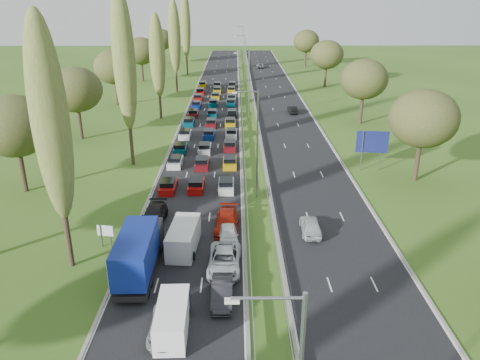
{
  "coord_description": "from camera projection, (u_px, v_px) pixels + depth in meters",
  "views": [
    {
      "loc": [
        2.26,
        -4.79,
        21.06
      ],
      "look_at": [
        2.66,
        44.43,
        1.5
      ],
      "focal_mm": 35.0,
      "sensor_mm": 36.0,
      "label": 1
    }
  ],
  "objects": [
    {
      "name": "white_van_front",
      "position": [
        173.0,
        317.0,
        31.19
      ],
      "size": [
        2.02,
        5.14,
        2.07
      ],
      "rotation": [
        0.0,
        0.0,
        0.02
      ],
      "color": "white",
      "rests_on": "near_carriageway"
    },
    {
      "name": "poplar_row",
      "position": [
        146.0,
        56.0,
        70.9
      ],
      "size": [
        2.8,
        127.8,
        22.44
      ],
      "color": "#2D2116",
      "rests_on": "ground"
    },
    {
      "name": "near_carriageway",
      "position": [
        213.0,
        114.0,
        88.86
      ],
      "size": [
        10.5,
        215.0,
        0.04
      ],
      "primitive_type": "cube",
      "color": "black",
      "rests_on": "ground"
    },
    {
      "name": "white_van_rear",
      "position": [
        184.0,
        236.0,
        41.32
      ],
      "size": [
        2.24,
        5.71,
        2.29
      ],
      "rotation": [
        0.0,
        0.0,
        -0.08
      ],
      "color": "silver",
      "rests_on": "near_carriageway"
    },
    {
      "name": "near_car_9",
      "position": [
        222.0,
        292.0,
        34.25
      ],
      "size": [
        1.56,
        4.44,
        1.46
      ],
      "primitive_type": "imported",
      "rotation": [
        0.0,
        0.0,
        0.0
      ],
      "color": "black",
      "rests_on": "near_carriageway"
    },
    {
      "name": "near_car_10",
      "position": [
        224.0,
        260.0,
        38.25
      ],
      "size": [
        2.79,
        5.74,
        1.57
      ],
      "primitive_type": "imported",
      "rotation": [
        0.0,
        0.0,
        -0.03
      ],
      "color": "#B7BEC2",
      "rests_on": "near_carriageway"
    },
    {
      "name": "near_car_11",
      "position": [
        227.0,
        221.0,
        44.83
      ],
      "size": [
        2.44,
        5.52,
        1.57
      ],
      "primitive_type": "imported",
      "rotation": [
        0.0,
        0.0,
        -0.04
      ],
      "color": "#9F1909",
      "rests_on": "near_carriageway"
    },
    {
      "name": "far_car_2",
      "position": [
        260.0,
        65.0,
        144.45
      ],
      "size": [
        2.49,
        5.13,
        1.41
      ],
      "primitive_type": "imported",
      "rotation": [
        0.0,
        0.0,
        3.17
      ],
      "color": "slate",
      "rests_on": "far_carriageway"
    },
    {
      "name": "far_car_0",
      "position": [
        311.0,
        226.0,
        44.09
      ],
      "size": [
        1.91,
        4.5,
        1.52
      ],
      "primitive_type": "imported",
      "rotation": [
        0.0,
        0.0,
        3.12
      ],
      "color": "#B3BABE",
      "rests_on": "far_carriageway"
    },
    {
      "name": "info_sign",
      "position": [
        105.0,
        233.0,
        41.47
      ],
      "size": [
        1.5,
        0.34,
        2.1
      ],
      "color": "gray",
      "rests_on": "ground"
    },
    {
      "name": "far_carriageway",
      "position": [
        283.0,
        113.0,
        88.96
      ],
      "size": [
        10.5,
        215.0,
        0.04
      ],
      "primitive_type": "cube",
      "color": "black",
      "rests_on": "ground"
    },
    {
      "name": "near_car_12",
      "position": [
        228.0,
        235.0,
        42.44
      ],
      "size": [
        2.04,
        4.53,
        1.51
      ],
      "primitive_type": "imported",
      "rotation": [
        0.0,
        0.0,
        0.06
      ],
      "color": "silver",
      "rests_on": "near_carriageway"
    },
    {
      "name": "central_reservation",
      "position": [
        248.0,
        111.0,
        88.71
      ],
      "size": [
        2.36,
        215.0,
        0.32
      ],
      "color": "gray",
      "rests_on": "ground"
    },
    {
      "name": "near_car_6",
      "position": [
        166.0,
        326.0,
        30.91
      ],
      "size": [
        2.24,
        4.71,
        1.3
      ],
      "primitive_type": "imported",
      "rotation": [
        0.0,
        0.0,
        0.02
      ],
      "color": "gray",
      "rests_on": "near_carriageway"
    },
    {
      "name": "woodland_right",
      "position": [
        378.0,
        88.0,
        71.51
      ],
      "size": [
        8.0,
        153.0,
        11.1
      ],
      "color": "#2D2116",
      "rests_on": "ground"
    },
    {
      "name": "woodland_left",
      "position": [
        68.0,
        94.0,
        67.41
      ],
      "size": [
        8.0,
        166.0,
        11.1
      ],
      "color": "#2D2116",
      "rests_on": "ground"
    },
    {
      "name": "lamp_columns",
      "position": [
        249.0,
        86.0,
        82.52
      ],
      "size": [
        0.18,
        140.18,
        12.0
      ],
      "color": "gray",
      "rests_on": "ground"
    },
    {
      "name": "ground",
      "position": [
        248.0,
        117.0,
        86.59
      ],
      "size": [
        260.0,
        260.0,
        0.0
      ],
      "primitive_type": "plane",
      "color": "#31561B",
      "rests_on": "ground"
    },
    {
      "name": "near_car_3",
      "position": [
        154.0,
        216.0,
        46.02
      ],
      "size": [
        2.35,
        5.43,
        1.55
      ],
      "primitive_type": "imported",
      "rotation": [
        0.0,
        0.0,
        -0.03
      ],
      "color": "black",
      "rests_on": "near_carriageway"
    },
    {
      "name": "blue_lorry",
      "position": [
        139.0,
        252.0,
        37.14
      ],
      "size": [
        2.6,
        9.36,
        3.95
      ],
      "rotation": [
        0.0,
        0.0,
        0.01
      ],
      "color": "black",
      "rests_on": "near_carriageway"
    },
    {
      "name": "far_car_1",
      "position": [
        293.0,
        109.0,
        88.95
      ],
      "size": [
        1.63,
        4.23,
        1.38
      ],
      "primitive_type": "imported",
      "rotation": [
        0.0,
        0.0,
        3.18
      ],
      "color": "black",
      "rests_on": "far_carriageway"
    },
    {
      "name": "direction_sign",
      "position": [
        372.0,
        144.0,
        58.91
      ],
      "size": [
        3.99,
        0.51,
        5.2
      ],
      "color": "gray",
      "rests_on": "ground"
    },
    {
      "name": "traffic_queue_fill",
      "position": [
        211.0,
        118.0,
        83.96
      ],
      "size": [
        9.14,
        69.09,
        0.8
      ],
      "color": "#A50C0A",
      "rests_on": "ground"
    },
    {
      "name": "near_car_2",
      "position": [
        135.0,
        269.0,
        37.24
      ],
      "size": [
        2.61,
        5.0,
        1.35
      ],
      "primitive_type": "imported",
      "rotation": [
        0.0,
        0.0,
        -0.08
      ],
      "color": "white",
      "rests_on": "near_carriageway"
    }
  ]
}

